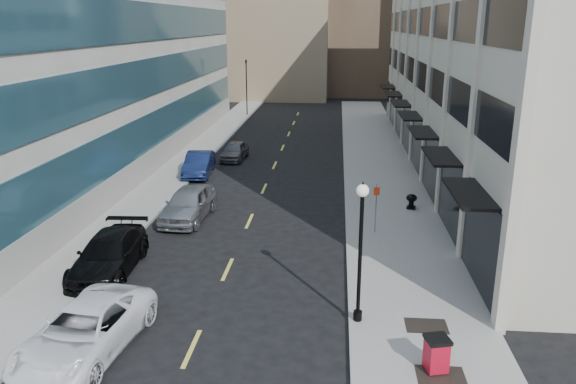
% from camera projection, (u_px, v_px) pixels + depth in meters
% --- Properties ---
extents(sidewalk_right, '(5.00, 80.00, 0.15)m').
position_uv_depth(sidewalk_right, '(385.00, 190.00, 34.35)').
color(sidewalk_right, gray).
rests_on(sidewalk_right, ground).
extents(sidewalk_left, '(3.00, 80.00, 0.15)m').
position_uv_depth(sidewalk_left, '(162.00, 185.00, 35.52)').
color(sidewalk_left, gray).
rests_on(sidewalk_left, ground).
extents(building_right, '(15.30, 46.50, 18.25)m').
position_uv_depth(building_right, '(526.00, 37.00, 37.65)').
color(building_right, beige).
rests_on(building_right, ground).
extents(building_left, '(16.14, 46.00, 20.00)m').
position_uv_depth(building_left, '(54.00, 22.00, 40.11)').
color(building_left, silver).
rests_on(building_left, ground).
extents(skyline_tan_far, '(12.00, 14.00, 22.00)m').
position_uv_depth(skyline_tan_far, '(222.00, 15.00, 88.28)').
color(skyline_tan_far, '#7F6F53').
rests_on(skyline_tan_far, ground).
extents(skyline_stone, '(10.00, 14.00, 20.00)m').
position_uv_depth(skyline_stone, '(442.00, 22.00, 74.46)').
color(skyline_stone, beige).
rests_on(skyline_stone, ground).
extents(grate_mid, '(1.40, 1.00, 0.01)m').
position_uv_depth(grate_mid, '(441.00, 376.00, 16.20)').
color(grate_mid, black).
rests_on(grate_mid, sidewalk_right).
extents(grate_far, '(1.40, 1.00, 0.01)m').
position_uv_depth(grate_far, '(426.00, 326.00, 18.87)').
color(grate_far, black).
rests_on(grate_far, sidewalk_right).
extents(road_centerline, '(0.15, 68.20, 0.01)m').
position_uv_depth(road_centerline, '(257.00, 203.00, 32.14)').
color(road_centerline, '#D8CC4C').
rests_on(road_centerline, ground).
extents(traffic_signal, '(0.66, 0.66, 6.98)m').
position_uv_depth(traffic_signal, '(246.00, 63.00, 60.50)').
color(traffic_signal, black).
rests_on(traffic_signal, ground).
extents(car_white_van, '(3.25, 5.86, 1.55)m').
position_uv_depth(car_white_van, '(85.00, 330.00, 17.41)').
color(car_white_van, white).
rests_on(car_white_van, ground).
extents(car_black_pickup, '(2.47, 5.52, 1.57)m').
position_uv_depth(car_black_pickup, '(109.00, 254.00, 23.11)').
color(car_black_pickup, black).
rests_on(car_black_pickup, ground).
extents(car_silver_sedan, '(2.33, 5.15, 1.72)m').
position_uv_depth(car_silver_sedan, '(188.00, 204.00, 29.30)').
color(car_silver_sedan, gray).
rests_on(car_silver_sedan, ground).
extents(car_blue_sedan, '(1.99, 4.79, 1.54)m').
position_uv_depth(car_blue_sedan, '(199.00, 164.00, 37.88)').
color(car_blue_sedan, '#121D45').
rests_on(car_blue_sedan, ground).
extents(car_grey_sedan, '(1.84, 4.05, 1.35)m').
position_uv_depth(car_grey_sedan, '(235.00, 151.00, 42.23)').
color(car_grey_sedan, slate).
rests_on(car_grey_sedan, ground).
extents(trash_bin, '(0.81, 0.83, 1.09)m').
position_uv_depth(trash_bin, '(436.00, 353.00, 16.30)').
color(trash_bin, '#A80B1E').
rests_on(trash_bin, sidewalk_right).
extents(lamppost, '(0.41, 0.41, 4.96)m').
position_uv_depth(lamppost, '(361.00, 241.00, 18.41)').
color(lamppost, black).
rests_on(lamppost, sidewalk_right).
extents(sign_post, '(0.29, 0.07, 2.45)m').
position_uv_depth(sign_post, '(376.00, 202.00, 26.83)').
color(sign_post, slate).
rests_on(sign_post, sidewalk_right).
extents(urn_planter, '(0.59, 0.59, 0.82)m').
position_uv_depth(urn_planter, '(412.00, 200.00, 30.62)').
color(urn_planter, black).
rests_on(urn_planter, sidewalk_right).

